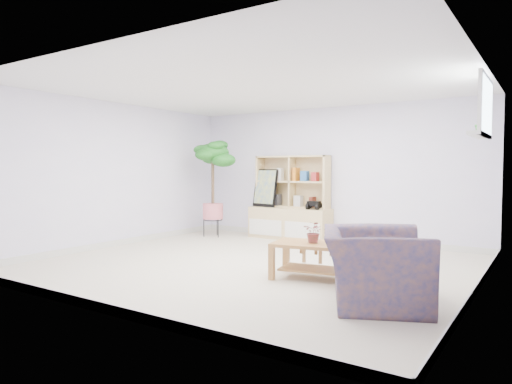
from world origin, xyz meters
The scene contains 14 objects.
floor centered at (0.00, 0.00, 0.00)m, with size 5.50×5.00×0.01m, color beige.
ceiling centered at (0.00, 0.00, 2.40)m, with size 5.50×5.00×0.01m, color silver.
walls centered at (0.00, 0.00, 1.20)m, with size 5.51×5.01×2.40m.
baseboard centered at (0.00, 0.00, 0.05)m, with size 5.50×5.00×0.10m, color silver, non-canonical shape.
window centered at (2.73, 0.60, 2.00)m, with size 0.10×0.98×0.68m, color white, non-canonical shape.
window_sill centered at (2.67, 0.60, 1.68)m, with size 0.14×1.00×0.04m, color silver.
storage_unit centered at (-0.69, 2.24, 0.77)m, with size 1.54×0.52×1.54m, color tan, non-canonical shape.
poster centered at (-1.18, 2.18, 0.93)m, with size 0.52×0.12×0.71m, color yellow, non-canonical shape.
toy_truck centered at (-0.16, 2.16, 0.66)m, with size 0.32×0.22×0.17m, color black, non-canonical shape.
coffee_table centered at (1.09, -0.27, 0.21)m, with size 1.04×0.57×0.43m, color #AA6E2D, non-canonical shape.
table_plant centered at (1.04, -0.29, 0.56)m, with size 0.23×0.20×0.26m, color #1B4820.
floor_tree centered at (-2.05, 1.68, 0.92)m, with size 0.68×0.68×1.85m, color #1A4918, non-canonical shape.
armchair centered at (1.96, -0.86, 0.41)m, with size 1.10×0.96×0.82m, color navy.
sill_plant centered at (2.67, 0.67, 1.82)m, with size 0.13×0.11×0.24m, color #1A4918.
Camera 1 is at (3.38, -5.12, 1.31)m, focal length 32.00 mm.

